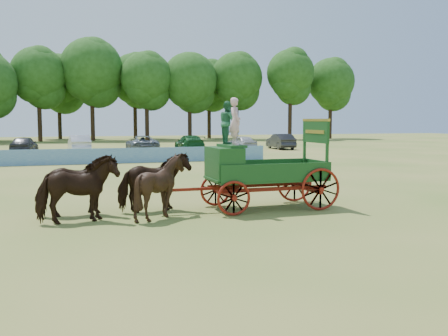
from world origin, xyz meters
TOP-DOWN VIEW (x-y plane):
  - ground at (0.00, 0.00)m, footprint 160.00×160.00m
  - horse_lead_left at (-2.08, -2.02)m, footprint 2.40×1.39m
  - horse_lead_right at (-2.08, -0.92)m, footprint 2.35×1.24m
  - horse_wheel_left at (0.32, -2.02)m, footprint 1.82×1.64m
  - horse_wheel_right at (0.32, -0.92)m, footprint 2.42×1.44m
  - farm_dray at (3.30, -1.45)m, footprint 6.00×2.00m
  - sponsor_banner at (-1.00, 18.00)m, footprint 26.00×0.08m
  - parked_cars at (-2.70, 30.25)m, footprint 47.13×7.04m
  - treeline at (-5.03, 60.21)m, footprint 90.71×21.80m

SIDE VIEW (x-z plane):
  - ground at x=0.00m, z-range 0.00..0.00m
  - sponsor_banner at x=-1.00m, z-range 0.00..1.05m
  - parked_cars at x=-2.70m, z-range -0.05..1.56m
  - horse_lead_left at x=-2.08m, z-range 0.00..1.91m
  - horse_lead_right at x=-2.08m, z-range 0.00..1.91m
  - horse_wheel_right at x=0.32m, z-range 0.00..1.91m
  - horse_wheel_left at x=0.32m, z-range 0.00..1.92m
  - farm_dray at x=3.30m, z-range -0.26..3.39m
  - treeline at x=-5.03m, z-range 1.84..16.78m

